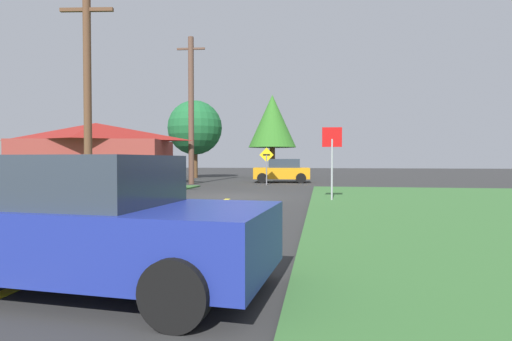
{
  "coord_description": "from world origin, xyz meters",
  "views": [
    {
      "loc": [
        3.66,
        -16.81,
        1.57
      ],
      "look_at": [
        0.54,
        2.68,
        1.04
      ],
      "focal_mm": 28.56,
      "sensor_mm": 36.0,
      "label": 1
    }
  ],
  "objects_px": {
    "stop_sign": "(332,150)",
    "car_approaching_junction": "(282,171)",
    "oak_tree_left": "(272,121)",
    "barn": "(96,154)",
    "car_behind_on_main_road": "(93,222)",
    "utility_pole_mid": "(191,110)",
    "direction_sign": "(267,162)",
    "pine_tree_center": "(195,128)",
    "utility_pole_near": "(88,95)"
  },
  "relations": [
    {
      "from": "stop_sign",
      "to": "car_approaching_junction",
      "type": "height_order",
      "value": "stop_sign"
    },
    {
      "from": "oak_tree_left",
      "to": "barn",
      "type": "bearing_deg",
      "value": -131.6
    },
    {
      "from": "car_behind_on_main_road",
      "to": "utility_pole_mid",
      "type": "distance_m",
      "value": 21.65
    },
    {
      "from": "car_approaching_junction",
      "to": "utility_pole_mid",
      "type": "bearing_deg",
      "value": 21.06
    },
    {
      "from": "direction_sign",
      "to": "barn",
      "type": "xyz_separation_m",
      "value": [
        -10.61,
        -1.47,
        0.5
      ]
    },
    {
      "from": "pine_tree_center",
      "to": "utility_pole_near",
      "type": "bearing_deg",
      "value": -82.08
    },
    {
      "from": "utility_pole_near",
      "to": "utility_pole_mid",
      "type": "bearing_deg",
      "value": 91.99
    },
    {
      "from": "car_approaching_junction",
      "to": "barn",
      "type": "distance_m",
      "value": 12.17
    },
    {
      "from": "car_behind_on_main_road",
      "to": "barn",
      "type": "relative_size",
      "value": 0.46
    },
    {
      "from": "stop_sign",
      "to": "oak_tree_left",
      "type": "distance_m",
      "value": 20.08
    },
    {
      "from": "car_behind_on_main_road",
      "to": "barn",
      "type": "height_order",
      "value": "barn"
    },
    {
      "from": "car_approaching_junction",
      "to": "pine_tree_center",
      "type": "height_order",
      "value": "pine_tree_center"
    },
    {
      "from": "barn",
      "to": "car_approaching_junction",
      "type": "bearing_deg",
      "value": 21.19
    },
    {
      "from": "car_behind_on_main_road",
      "to": "utility_pole_near",
      "type": "relative_size",
      "value": 0.6
    },
    {
      "from": "car_behind_on_main_road",
      "to": "car_approaching_junction",
      "type": "distance_m",
      "value": 23.42
    },
    {
      "from": "car_approaching_junction",
      "to": "utility_pole_near",
      "type": "height_order",
      "value": "utility_pole_near"
    },
    {
      "from": "car_behind_on_main_road",
      "to": "pine_tree_center",
      "type": "height_order",
      "value": "pine_tree_center"
    },
    {
      "from": "oak_tree_left",
      "to": "utility_pole_near",
      "type": "bearing_deg",
      "value": -99.47
    },
    {
      "from": "stop_sign",
      "to": "barn",
      "type": "distance_m",
      "value": 16.57
    },
    {
      "from": "car_approaching_junction",
      "to": "pine_tree_center",
      "type": "distance_m",
      "value": 10.52
    },
    {
      "from": "utility_pole_mid",
      "to": "oak_tree_left",
      "type": "xyz_separation_m",
      "value": [
        4.09,
        9.54,
        0.07
      ]
    },
    {
      "from": "car_approaching_junction",
      "to": "barn",
      "type": "relative_size",
      "value": 0.43
    },
    {
      "from": "pine_tree_center",
      "to": "oak_tree_left",
      "type": "bearing_deg",
      "value": 7.89
    },
    {
      "from": "car_behind_on_main_road",
      "to": "utility_pole_mid",
      "type": "height_order",
      "value": "utility_pole_mid"
    },
    {
      "from": "car_approaching_junction",
      "to": "utility_pole_near",
      "type": "distance_m",
      "value": 16.38
    },
    {
      "from": "car_approaching_junction",
      "to": "oak_tree_left",
      "type": "bearing_deg",
      "value": -83.64
    },
    {
      "from": "utility_pole_mid",
      "to": "direction_sign",
      "type": "xyz_separation_m",
      "value": [
        4.88,
        -0.05,
        -3.34
      ]
    },
    {
      "from": "direction_sign",
      "to": "utility_pole_mid",
      "type": "bearing_deg",
      "value": 179.38
    },
    {
      "from": "stop_sign",
      "to": "utility_pole_mid",
      "type": "distance_m",
      "value": 13.37
    },
    {
      "from": "car_approaching_junction",
      "to": "utility_pole_near",
      "type": "xyz_separation_m",
      "value": [
        -5.14,
        -15.28,
        2.94
      ]
    },
    {
      "from": "car_behind_on_main_road",
      "to": "pine_tree_center",
      "type": "distance_m",
      "value": 30.46
    },
    {
      "from": "pine_tree_center",
      "to": "direction_sign",
      "type": "bearing_deg",
      "value": -49.63
    },
    {
      "from": "oak_tree_left",
      "to": "utility_pole_mid",
      "type": "bearing_deg",
      "value": -113.23
    },
    {
      "from": "stop_sign",
      "to": "pine_tree_center",
      "type": "distance_m",
      "value": 21.66
    },
    {
      "from": "stop_sign",
      "to": "barn",
      "type": "xyz_separation_m",
      "value": [
        -14.35,
        8.29,
        -0.0
      ]
    },
    {
      "from": "utility_pole_mid",
      "to": "barn",
      "type": "xyz_separation_m",
      "value": [
        -5.73,
        -1.52,
        -2.84
      ]
    },
    {
      "from": "pine_tree_center",
      "to": "barn",
      "type": "distance_m",
      "value": 10.91
    },
    {
      "from": "car_approaching_junction",
      "to": "utility_pole_near",
      "type": "relative_size",
      "value": 0.56
    },
    {
      "from": "pine_tree_center",
      "to": "barn",
      "type": "relative_size",
      "value": 0.71
    },
    {
      "from": "utility_pole_near",
      "to": "pine_tree_center",
      "type": "distance_m",
      "value": 21.25
    },
    {
      "from": "stop_sign",
      "to": "direction_sign",
      "type": "distance_m",
      "value": 10.46
    },
    {
      "from": "pine_tree_center",
      "to": "car_behind_on_main_road",
      "type": "bearing_deg",
      "value": -74.71
    },
    {
      "from": "utility_pole_mid",
      "to": "oak_tree_left",
      "type": "distance_m",
      "value": 10.38
    },
    {
      "from": "utility_pole_near",
      "to": "pine_tree_center",
      "type": "height_order",
      "value": "utility_pole_near"
    },
    {
      "from": "car_behind_on_main_road",
      "to": "oak_tree_left",
      "type": "relative_size",
      "value": 0.6
    },
    {
      "from": "direction_sign",
      "to": "pine_tree_center",
      "type": "height_order",
      "value": "pine_tree_center"
    },
    {
      "from": "car_behind_on_main_road",
      "to": "oak_tree_left",
      "type": "xyz_separation_m",
      "value": [
        -1.39,
        30.1,
        4.04
      ]
    },
    {
      "from": "stop_sign",
      "to": "pine_tree_center",
      "type": "bearing_deg",
      "value": -63.82
    },
    {
      "from": "utility_pole_mid",
      "to": "oak_tree_left",
      "type": "height_order",
      "value": "utility_pole_mid"
    },
    {
      "from": "stop_sign",
      "to": "utility_pole_near",
      "type": "bearing_deg",
      "value": 12.72
    }
  ]
}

